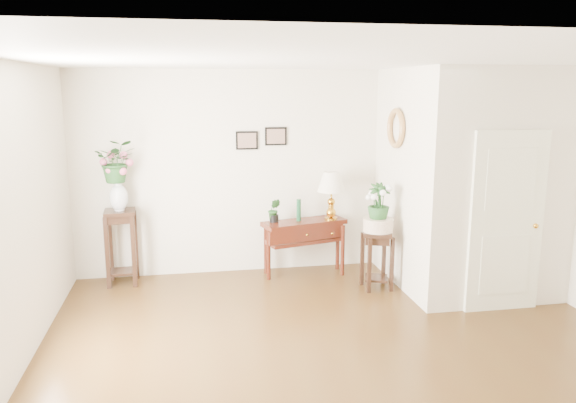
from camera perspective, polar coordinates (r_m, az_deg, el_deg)
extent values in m
cube|color=#482F13|center=(5.71, 5.89, -15.16)|extent=(6.00, 5.50, 0.02)
cube|color=white|center=(5.11, 6.55, 14.15)|extent=(6.00, 5.50, 0.02)
cube|color=beige|center=(7.87, 0.55, 3.05)|extent=(6.00, 0.02, 2.80)
cube|color=beige|center=(2.84, 22.46, -13.50)|extent=(6.00, 0.02, 2.80)
cube|color=beige|center=(5.26, -27.01, -2.50)|extent=(0.02, 5.50, 2.80)
cube|color=beige|center=(7.65, 17.64, 2.26)|extent=(1.80, 1.95, 2.80)
cube|color=silver|center=(6.86, 21.32, -1.98)|extent=(0.90, 0.05, 2.10)
cube|color=black|center=(7.70, -4.20, 6.21)|extent=(0.30, 0.02, 0.25)
cube|color=black|center=(7.75, -1.24, 6.64)|extent=(0.30, 0.02, 0.25)
torus|color=tan|center=(7.30, 10.89, 7.32)|extent=(0.07, 0.51, 0.51)
cube|color=black|center=(7.79, 1.64, -4.70)|extent=(1.21, 0.67, 0.77)
cube|color=#C38820|center=(7.70, 4.42, 0.70)|extent=(0.47, 0.47, 0.67)
cylinder|color=#174829|center=(7.64, 1.09, -0.74)|extent=(0.08, 0.08, 0.30)
imported|color=#1F4B1F|center=(7.58, -1.43, -0.97)|extent=(0.19, 0.17, 0.30)
cube|color=black|center=(7.71, -16.53, -4.47)|extent=(0.41, 0.41, 1.00)
imported|color=#1F4B1F|center=(7.48, -17.04, 4.22)|extent=(0.51, 0.44, 0.55)
cube|color=black|center=(7.35, 9.01, -5.87)|extent=(0.46, 0.46, 0.76)
cylinder|color=beige|center=(7.23, 9.13, -2.39)|extent=(0.48, 0.48, 0.17)
imported|color=#1F4B1F|center=(7.16, 9.20, -0.14)|extent=(0.29, 0.29, 0.50)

